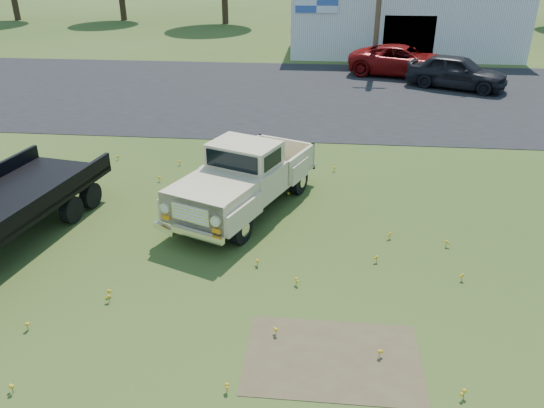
{
  "coord_description": "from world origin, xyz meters",
  "views": [
    {
      "loc": [
        1.16,
        -10.07,
        6.38
      ],
      "look_at": [
        0.06,
        1.0,
        0.94
      ],
      "focal_mm": 35.0,
      "sensor_mm": 36.0,
      "label": 1
    }
  ],
  "objects": [
    {
      "name": "asphalt_lot",
      "position": [
        0.0,
        15.0,
        0.0
      ],
      "size": [
        90.0,
        14.0,
        0.02
      ],
      "primitive_type": "cube",
      "color": "black",
      "rests_on": "ground"
    },
    {
      "name": "dark_sedan",
      "position": [
        7.57,
        16.76,
        0.81
      ],
      "size": [
        5.1,
        3.78,
        1.61
      ],
      "primitive_type": "imported",
      "rotation": [
        0.0,
        0.0,
        1.12
      ],
      "color": "black",
      "rests_on": "ground"
    },
    {
      "name": "dirt_patch_a",
      "position": [
        1.5,
        -3.0,
        0.0
      ],
      "size": [
        3.0,
        2.0,
        0.01
      ],
      "primitive_type": "cube",
      "color": "brown",
      "rests_on": "ground"
    },
    {
      "name": "commercial_building",
      "position": [
        6.0,
        26.99,
        2.1
      ],
      "size": [
        14.2,
        8.2,
        4.15
      ],
      "color": "beige",
      "rests_on": "ground"
    },
    {
      "name": "ground",
      "position": [
        0.0,
        0.0,
        0.0
      ],
      "size": [
        140.0,
        140.0,
        0.0
      ],
      "primitive_type": "plane",
      "color": "#334A17",
      "rests_on": "ground"
    },
    {
      "name": "vintage_pickup_truck",
      "position": [
        -0.8,
        2.53,
        0.94
      ],
      "size": [
        3.85,
        5.58,
        1.89
      ],
      "primitive_type": null,
      "rotation": [
        0.0,
        0.0,
        -0.39
      ],
      "color": "tan",
      "rests_on": "ground"
    },
    {
      "name": "red_pickup",
      "position": [
        5.28,
        19.39,
        0.79
      ],
      "size": [
        6.14,
        3.95,
        1.57
      ],
      "primitive_type": "imported",
      "rotation": [
        0.0,
        0.0,
        1.32
      ],
      "color": "maroon",
      "rests_on": "ground"
    },
    {
      "name": "dirt_patch_b",
      "position": [
        -2.0,
        3.5,
        0.0
      ],
      "size": [
        2.2,
        1.6,
        0.01
      ],
      "primitive_type": "cube",
      "color": "brown",
      "rests_on": "ground"
    }
  ]
}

